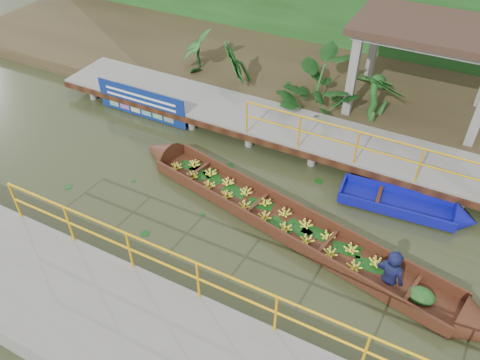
% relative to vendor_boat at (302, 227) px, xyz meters
% --- Properties ---
extents(ground, '(80.00, 80.00, 0.00)m').
position_rel_vendor_boat_xyz_m(ground, '(-1.76, 0.00, -0.24)').
color(ground, '#293018').
rests_on(ground, ground).
extents(land_strip, '(30.00, 8.00, 0.45)m').
position_rel_vendor_boat_xyz_m(land_strip, '(-1.76, 7.50, -0.02)').
color(land_strip, '#34281A').
rests_on(land_strip, ground).
extents(far_dock, '(16.00, 2.06, 1.66)m').
position_rel_vendor_boat_xyz_m(far_dock, '(-1.74, 3.43, 0.23)').
color(far_dock, slate).
rests_on(far_dock, ground).
extents(near_dock, '(18.00, 2.40, 1.73)m').
position_rel_vendor_boat_xyz_m(near_dock, '(-0.76, -4.20, 0.06)').
color(near_dock, slate).
rests_on(near_dock, ground).
extents(pavilion, '(4.40, 3.00, 3.00)m').
position_rel_vendor_boat_xyz_m(pavilion, '(1.24, 6.30, 2.57)').
color(pavilion, slate).
rests_on(pavilion, ground).
extents(foliage_backdrop, '(30.00, 0.80, 4.00)m').
position_rel_vendor_boat_xyz_m(foliage_backdrop, '(-1.76, 10.00, 1.76)').
color(foliage_backdrop, '#163E13').
rests_on(foliage_backdrop, ground).
extents(vendor_boat, '(10.19, 3.09, 2.22)m').
position_rel_vendor_boat_xyz_m(vendor_boat, '(0.00, 0.00, 0.00)').
color(vendor_boat, '#3A1A10').
rests_on(vendor_boat, ground).
extents(moored_blue_boat, '(3.42, 1.15, 0.80)m').
position_rel_vendor_boat_xyz_m(moored_blue_boat, '(2.61, 2.07, -0.10)').
color(moored_blue_boat, '#0C0F8C').
rests_on(moored_blue_boat, ground).
extents(blue_banner, '(3.30, 0.04, 1.03)m').
position_rel_vendor_boat_xyz_m(blue_banner, '(-6.50, 2.48, 0.31)').
color(blue_banner, navy).
rests_on(blue_banner, ground).
extents(tropical_plants, '(14.26, 1.26, 1.57)m').
position_rel_vendor_boat_xyz_m(tropical_plants, '(-0.01, 5.30, 0.99)').
color(tropical_plants, '#163E13').
rests_on(tropical_plants, ground).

